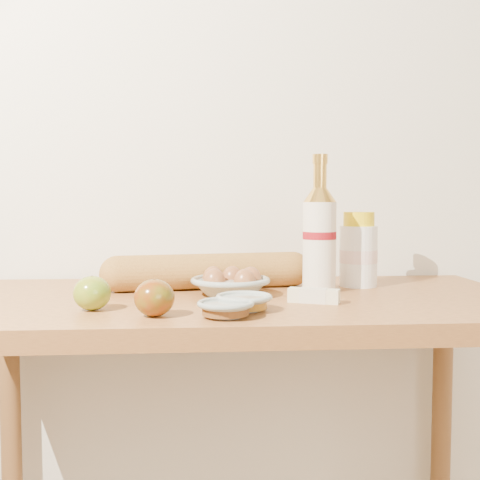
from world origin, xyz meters
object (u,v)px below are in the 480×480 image
object	(u,v)px
bourbon_bottle	(319,236)
egg_bowl	(231,284)
table	(239,354)
cream_bottle	(358,252)
baguette	(208,271)

from	to	relation	value
bourbon_bottle	egg_bowl	bearing A→B (deg)	-154.67
bourbon_bottle	egg_bowl	xyz separation A→B (m)	(-0.20, -0.04, -0.10)
table	cream_bottle	distance (m)	0.37
cream_bottle	table	bearing A→B (deg)	-160.93
egg_bowl	baguette	bearing A→B (deg)	115.75
bourbon_bottle	cream_bottle	bearing A→B (deg)	49.61
table	cream_bottle	bearing A→B (deg)	23.18
bourbon_bottle	table	bearing A→B (deg)	-150.21
egg_bowl	baguette	world-z (taller)	baguette
bourbon_bottle	egg_bowl	distance (m)	0.22
table	cream_bottle	xyz separation A→B (m)	(0.29, 0.12, 0.20)
baguette	egg_bowl	bearing A→B (deg)	-73.82
egg_bowl	table	bearing A→B (deg)	-34.94
cream_bottle	baguette	size ratio (longest dim) A/B	0.35
table	baguette	world-z (taller)	baguette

